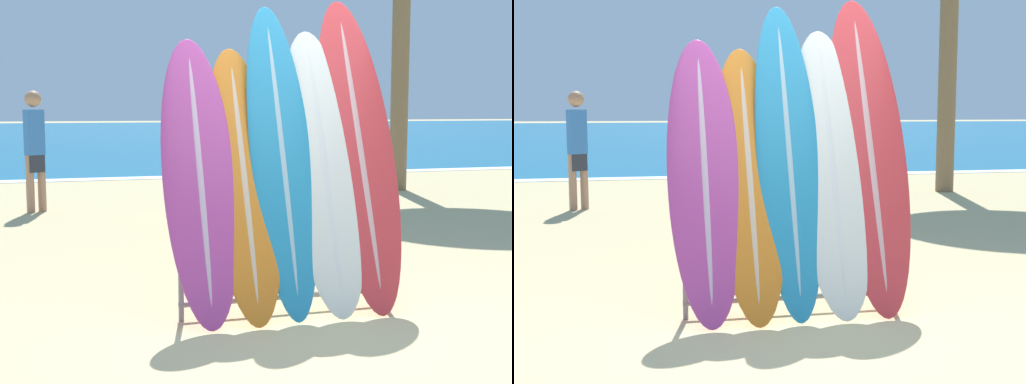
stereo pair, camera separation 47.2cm
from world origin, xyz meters
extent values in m
plane|color=tan|center=(0.00, 0.00, 0.00)|extent=(160.00, 160.00, 0.00)
cube|color=#146693|center=(0.00, 40.87, 0.00)|extent=(120.00, 60.00, 0.00)
cube|color=white|center=(0.00, 11.17, 0.01)|extent=(120.00, 0.60, 0.01)
cylinder|color=slate|center=(-0.90, 0.45, 0.41)|extent=(0.04, 0.04, 0.81)
cylinder|color=slate|center=(0.70, 0.45, 0.41)|extent=(0.04, 0.04, 0.81)
cylinder|color=slate|center=(-0.10, 0.45, 0.79)|extent=(1.64, 0.04, 0.04)
cylinder|color=slate|center=(-0.10, 0.45, 0.12)|extent=(1.64, 0.04, 0.04)
ellipsoid|color=#B23D8E|center=(-0.74, 0.52, 1.04)|extent=(0.55, 0.91, 2.08)
ellipsoid|color=#CAA1BE|center=(-0.74, 0.52, 1.04)|extent=(0.10, 0.89, 2.00)
ellipsoid|color=orange|center=(-0.41, 0.52, 1.01)|extent=(0.53, 0.91, 2.02)
ellipsoid|color=beige|center=(-0.41, 0.52, 1.01)|extent=(0.09, 0.88, 1.94)
ellipsoid|color=teal|center=(-0.10, 0.56, 1.18)|extent=(0.49, 0.95, 2.36)
ellipsoid|color=#98BACC|center=(-0.10, 0.56, 1.18)|extent=(0.09, 0.92, 2.27)
ellipsoid|color=silver|center=(0.24, 0.54, 1.08)|extent=(0.59, 0.93, 2.17)
ellipsoid|color=silver|center=(0.24, 0.54, 1.08)|extent=(0.11, 0.90, 2.09)
ellipsoid|color=red|center=(0.55, 0.60, 1.22)|extent=(0.59, 1.03, 2.43)
ellipsoid|color=#D59E9F|center=(0.55, 0.60, 1.22)|extent=(0.11, 1.00, 2.34)
cylinder|color=#A87A5B|center=(-1.90, 6.50, 0.43)|extent=(0.12, 0.12, 0.85)
cylinder|color=#A87A5B|center=(-2.06, 6.42, 0.43)|extent=(0.12, 0.12, 0.85)
cube|color=#282D38|center=(-1.98, 6.46, 0.72)|extent=(0.28, 0.24, 0.26)
cube|color=#3370BC|center=(-1.98, 6.46, 1.18)|extent=(0.31, 0.27, 0.67)
sphere|color=#A87A5B|center=(-1.98, 6.46, 1.67)|extent=(0.24, 0.24, 0.24)
cylinder|color=beige|center=(0.10, 5.06, 0.41)|extent=(0.11, 0.11, 0.82)
cylinder|color=beige|center=(-0.04, 4.95, 0.41)|extent=(0.11, 0.11, 0.82)
cube|color=gold|center=(0.03, 5.01, 0.70)|extent=(0.27, 0.25, 0.25)
cube|color=#DB3842|center=(0.03, 5.01, 1.14)|extent=(0.30, 0.28, 0.64)
sphere|color=beige|center=(0.03, 5.01, 1.62)|extent=(0.23, 0.23, 0.23)
cylinder|color=beige|center=(1.74, 5.90, 0.36)|extent=(0.10, 0.10, 0.72)
cylinder|color=beige|center=(1.84, 6.02, 0.36)|extent=(0.10, 0.10, 0.72)
cube|color=#385693|center=(1.79, 5.96, 0.61)|extent=(0.22, 0.24, 0.22)
cube|color=#DB3842|center=(1.79, 5.96, 1.00)|extent=(0.25, 0.26, 0.56)
sphere|color=beige|center=(1.79, 5.96, 1.42)|extent=(0.20, 0.20, 0.20)
cylinder|color=brown|center=(4.53, 7.55, 2.55)|extent=(0.33, 0.33, 5.09)
camera|label=1|loc=(-1.79, -4.54, 1.55)|focal=50.00mm
camera|label=2|loc=(-1.33, -4.65, 1.55)|focal=50.00mm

